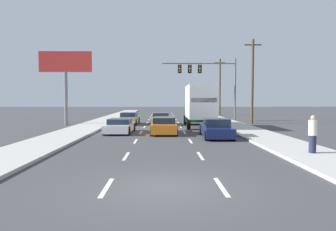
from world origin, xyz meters
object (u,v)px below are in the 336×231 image
at_px(car_yellow, 161,119).
at_px(traffic_signal_mast, 202,73).
at_px(box_truck, 199,104).
at_px(car_navy, 216,129).
at_px(roadside_billboard, 66,71).
at_px(utility_pole_far, 220,86).
at_px(utility_pole_mid, 252,80).
at_px(pedestrian_near_corner, 313,134).
at_px(car_tan, 129,119).
at_px(car_orange, 164,126).
at_px(car_white, 120,126).

height_order(car_yellow, traffic_signal_mast, traffic_signal_mast).
distance_m(box_truck, car_navy, 7.60).
bearing_deg(roadside_billboard, traffic_signal_mast, 18.56).
bearing_deg(car_yellow, car_navy, -69.75).
xyz_separation_m(car_yellow, utility_pole_far, (9.15, 17.36, 4.00)).
distance_m(utility_pole_mid, pedestrian_near_corner, 19.12).
distance_m(car_tan, traffic_signal_mast, 10.50).
bearing_deg(utility_pole_mid, car_tan, -176.67).
xyz_separation_m(car_orange, utility_pole_far, (8.91, 25.12, 3.99)).
distance_m(car_white, pedestrian_near_corner, 14.12).
relative_size(car_orange, utility_pole_mid, 0.50).
relative_size(car_white, utility_pole_far, 0.49).
relative_size(car_tan, car_white, 0.96).
bearing_deg(pedestrian_near_corner, roadside_billboard, 133.63).
bearing_deg(car_navy, pedestrian_near_corner, -64.92).
relative_size(car_navy, roadside_billboard, 0.62).
relative_size(car_white, utility_pole_mid, 0.49).
xyz_separation_m(utility_pole_mid, pedestrian_near_corner, (-2.65, -18.60, -3.58)).
distance_m(utility_pole_far, roadside_billboard, 25.35).
bearing_deg(car_yellow, box_truck, -38.33).
bearing_deg(box_truck, car_yellow, 141.67).
bearing_deg(car_yellow, roadside_billboard, 178.18).
relative_size(car_tan, traffic_signal_mast, 0.48).
bearing_deg(pedestrian_near_corner, box_truck, 103.70).
distance_m(car_white, traffic_signal_mast, 15.59).
distance_m(box_truck, utility_pole_far, 21.04).
xyz_separation_m(car_tan, car_navy, (7.07, -10.97, -0.00)).
distance_m(traffic_signal_mast, utility_pole_far, 13.01).
bearing_deg(car_navy, car_orange, 145.29).
xyz_separation_m(traffic_signal_mast, utility_pole_mid, (4.82, -3.61, -1.01)).
bearing_deg(traffic_signal_mast, car_tan, -151.75).
distance_m(car_tan, box_truck, 7.82).
bearing_deg(car_navy, car_yellow, 110.25).
bearing_deg(car_navy, roadside_billboard, 141.81).
bearing_deg(pedestrian_near_corner, car_yellow, 112.24).
bearing_deg(roadside_billboard, car_navy, -38.19).
relative_size(box_truck, roadside_billboard, 1.12).
height_order(car_tan, utility_pole_far, utility_pole_far).
bearing_deg(car_white, car_navy, -22.96).
relative_size(utility_pole_mid, pedestrian_near_corner, 5.15).
bearing_deg(car_white, car_orange, -8.33).
height_order(car_white, box_truck, box_truck).
height_order(car_white, car_navy, car_navy).
relative_size(car_tan, car_orange, 0.93).
bearing_deg(car_yellow, utility_pole_far, 62.19).
xyz_separation_m(car_navy, traffic_signal_mast, (1.05, 15.33, 5.02)).
xyz_separation_m(box_truck, utility_pole_mid, (6.14, 4.29, 2.46)).
bearing_deg(box_truck, car_navy, -87.92).
relative_size(traffic_signal_mast, roadside_billboard, 1.17).
bearing_deg(car_yellow, pedestrian_near_corner, -67.76).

